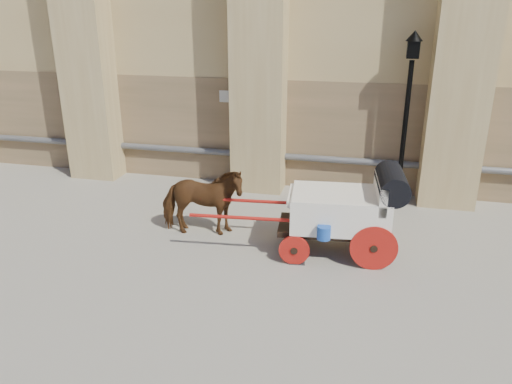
# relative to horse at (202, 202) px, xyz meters

# --- Properties ---
(ground) EXTENTS (90.00, 90.00, 0.00)m
(ground) POSITION_rel_horse_xyz_m (1.54, -0.34, -0.80)
(ground) COLOR gray
(ground) RESTS_ON ground
(horse) EXTENTS (2.01, 1.16, 1.60)m
(horse) POSITION_rel_horse_xyz_m (0.00, 0.00, 0.00)
(horse) COLOR #573318
(horse) RESTS_ON ground
(carriage) EXTENTS (4.40, 1.66, 1.89)m
(carriage) POSITION_rel_horse_xyz_m (3.19, -0.17, 0.22)
(carriage) COLOR black
(carriage) RESTS_ON ground
(street_lamp) EXTENTS (0.41, 0.41, 4.34)m
(street_lamp) POSITION_rel_horse_xyz_m (4.35, 3.06, 1.52)
(street_lamp) COLOR black
(street_lamp) RESTS_ON ground
(drain_grate_near) EXTENTS (0.36, 0.36, 0.01)m
(drain_grate_near) POSITION_rel_horse_xyz_m (2.28, -0.78, -0.79)
(drain_grate_near) COLOR black
(drain_grate_near) RESTS_ON ground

